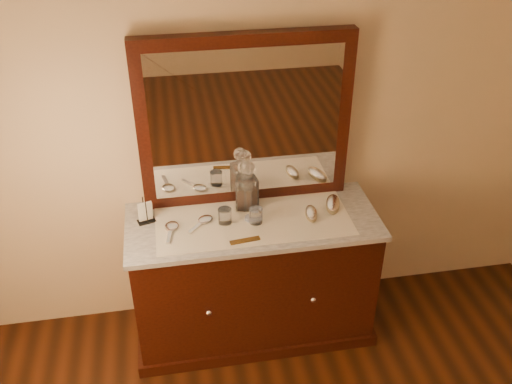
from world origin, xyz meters
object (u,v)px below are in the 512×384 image
at_px(comb, 245,240).
at_px(napkin_rack, 145,213).
at_px(decanter_right, 249,190).
at_px(decanter_left, 244,190).
at_px(mirror_frame, 245,121).
at_px(pin_dish, 252,218).
at_px(brush_far, 333,204).
at_px(hand_mirror_outer, 171,228).
at_px(brush_near, 311,214).
at_px(hand_mirror_inner, 203,221).
at_px(dresser_cabinet, 253,278).

relative_size(comb, napkin_rack, 1.12).
relative_size(comb, decanter_right, 0.56).
distance_m(comb, decanter_left, 0.34).
bearing_deg(mirror_frame, pin_dish, -91.77).
relative_size(pin_dish, comb, 0.47).
xyz_separation_m(mirror_frame, brush_far, (0.48, -0.21, -0.47)).
bearing_deg(hand_mirror_outer, brush_near, -1.09).
relative_size(comb, hand_mirror_inner, 0.92).
relative_size(mirror_frame, brush_near, 7.64).
xyz_separation_m(mirror_frame, decanter_left, (-0.03, -0.12, -0.38)).
distance_m(napkin_rack, brush_far, 1.08).
xyz_separation_m(comb, decanter_left, (0.05, 0.32, 0.12)).
bearing_deg(brush_far, comb, -157.85).
bearing_deg(pin_dish, brush_far, 3.71).
bearing_deg(mirror_frame, napkin_rack, -165.31).
bearing_deg(brush_far, decanter_right, 168.15).
bearing_deg(pin_dish, hand_mirror_outer, -177.61).
bearing_deg(decanter_left, mirror_frame, 76.87).
height_order(mirror_frame, brush_near, mirror_frame).
xyz_separation_m(pin_dish, brush_far, (0.49, 0.03, 0.02)).
bearing_deg(dresser_cabinet, mirror_frame, 90.00).
relative_size(pin_dish, hand_mirror_outer, 0.37).
bearing_deg(comb, dresser_cabinet, 61.84).
bearing_deg(hand_mirror_outer, dresser_cabinet, 2.18).
bearing_deg(mirror_frame, hand_mirror_inner, -141.24).
height_order(dresser_cabinet, mirror_frame, mirror_frame).
bearing_deg(brush_far, decanter_left, 169.61).
distance_m(dresser_cabinet, hand_mirror_outer, 0.65).
xyz_separation_m(decanter_left, brush_far, (0.51, -0.09, -0.09)).
height_order(mirror_frame, comb, mirror_frame).
bearing_deg(comb, brush_far, 15.60).
relative_size(pin_dish, hand_mirror_inner, 0.43).
bearing_deg(hand_mirror_inner, brush_near, -4.97).
xyz_separation_m(decanter_left, hand_mirror_outer, (-0.43, -0.14, -0.11)).
distance_m(comb, brush_far, 0.60).
bearing_deg(dresser_cabinet, decanter_right, 89.51).
distance_m(decanter_left, brush_near, 0.41).
bearing_deg(decanter_right, brush_far, -11.85).
bearing_deg(brush_near, pin_dish, 174.26).
height_order(napkin_rack, hand_mirror_outer, napkin_rack).
bearing_deg(brush_near, brush_far, 24.07).
height_order(pin_dish, decanter_left, decanter_left).
bearing_deg(napkin_rack, decanter_right, 4.30).
relative_size(decanter_right, hand_mirror_outer, 1.42).
height_order(decanter_left, brush_near, decanter_left).
bearing_deg(mirror_frame, brush_far, -23.84).
relative_size(mirror_frame, comb, 7.25).
bearing_deg(decanter_left, hand_mirror_outer, -161.72).
bearing_deg(comb, decanter_left, 74.75).
bearing_deg(decanter_right, comb, -103.38).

